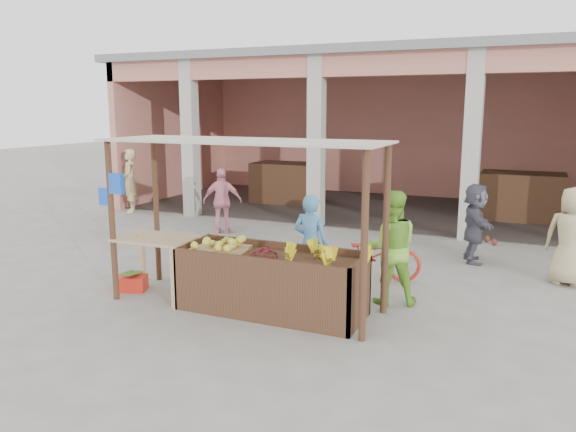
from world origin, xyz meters
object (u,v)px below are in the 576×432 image
at_px(motorcycle, 371,254).
at_px(fruit_stall, 271,284).
at_px(vendor_blue, 311,240).
at_px(vendor_green, 391,244).
at_px(red_crate, 132,283).
at_px(side_table, 156,246).

bearing_deg(motorcycle, fruit_stall, 138.57).
relative_size(vendor_blue, vendor_green, 0.93).
xyz_separation_m(fruit_stall, motorcycle, (0.88, 1.97, 0.05)).
distance_m(fruit_stall, vendor_green, 1.82).
bearing_deg(vendor_green, vendor_blue, -19.36).
bearing_deg(vendor_green, motorcycle, -79.70).
bearing_deg(red_crate, fruit_stall, -20.60).
bearing_deg(vendor_blue, vendor_green, -176.43).
height_order(red_crate, vendor_blue, vendor_blue).
distance_m(fruit_stall, side_table, 1.88).
xyz_separation_m(side_table, vendor_blue, (2.02, 1.15, 0.04)).
bearing_deg(motorcycle, vendor_blue, 126.24).
bearing_deg(motorcycle, side_table, 110.23).
bearing_deg(vendor_green, fruit_stall, 16.41).
height_order(fruit_stall, vendor_blue, vendor_blue).
height_order(fruit_stall, vendor_green, vendor_green).
bearing_deg(fruit_stall, side_table, -176.35).
height_order(vendor_green, motorcycle, vendor_green).
height_order(red_crate, motorcycle, motorcycle).
distance_m(red_crate, vendor_blue, 2.89).
distance_m(fruit_stall, vendor_blue, 1.13).
bearing_deg(vendor_green, red_crate, -4.04).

